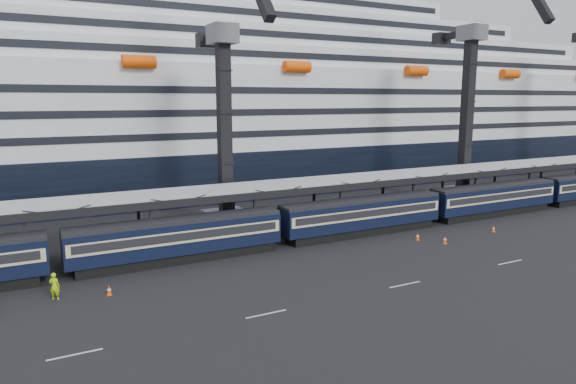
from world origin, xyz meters
The scene contains 11 objects.
ground centered at (0.00, 0.00, 0.00)m, with size 260.00×260.00×0.00m, color black.
train centered at (-4.65, 10.00, 2.20)m, with size 133.05×3.00×4.05m.
canopy centered at (0.00, 14.00, 5.25)m, with size 130.00×6.25×5.53m.
cruise_ship centered at (-1.08, 45.99, 12.34)m, with size 214.09×28.84×34.00m.
crane_dark_near centered at (-20.00, 18.59, 11.93)m, with size 4.50×17.75×35.08m.
crane_dark_mid centered at (15.00, 17.59, 13.36)m, with size 4.50×18.24×39.64m.
worker centered at (-38.41, 5.40, 1.02)m, with size 0.74×0.49×2.04m, color #ACE00B.
traffic_cone_b centered at (-34.81, 4.52, 0.38)m, with size 0.38×0.38×0.77m.
traffic_cone_c centered at (-4.28, 5.47, 0.39)m, with size 0.39×0.39×0.78m.
traffic_cone_d centered at (-2.79, 3.15, 0.41)m, with size 0.41×0.41×0.83m.
traffic_cone_e centered at (5.33, 4.15, 0.36)m, with size 0.37×0.37×0.73m.
Camera 1 is at (-39.84, -33.51, 14.28)m, focal length 32.00 mm.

